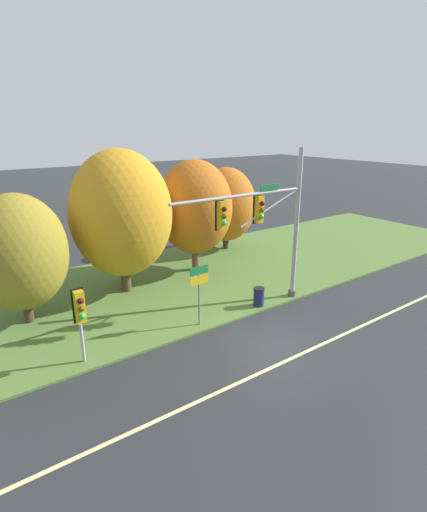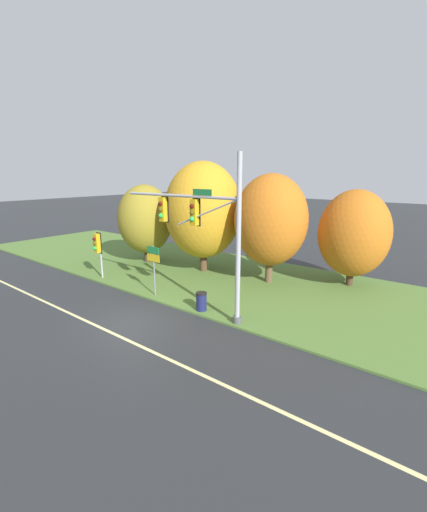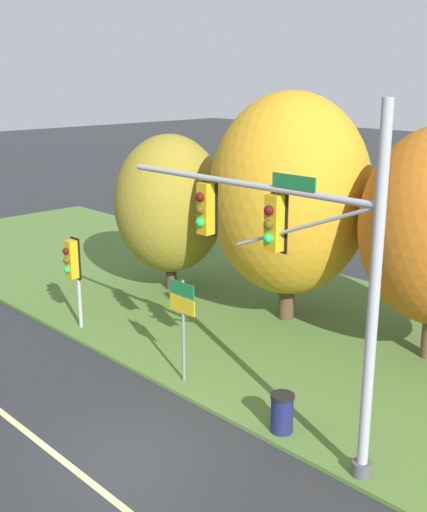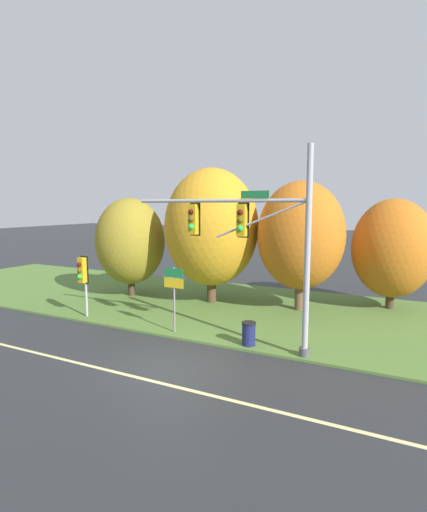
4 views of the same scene
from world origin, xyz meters
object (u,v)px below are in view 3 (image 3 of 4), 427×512
(traffic_signal_mast, at_px, (295,254))
(trash_bin, at_px, (282,413))
(tree_nearest_road, at_px, (170,204))
(route_sign_post, at_px, (183,313))
(tree_left_of_mast, at_px, (290,195))
(pedestrian_signal_near_kerb, at_px, (73,264))

(traffic_signal_mast, relative_size, trash_bin, 8.11)
(traffic_signal_mast, bearing_deg, tree_nearest_road, 153.43)
(traffic_signal_mast, xyz_separation_m, trash_bin, (-0.30, 0.12, -3.86))
(route_sign_post, relative_size, tree_nearest_road, 0.48)
(tree_left_of_mast, height_order, trash_bin, tree_left_of_mast)
(pedestrian_signal_near_kerb, xyz_separation_m, trash_bin, (8.65, -0.00, -1.69))
(pedestrian_signal_near_kerb, distance_m, tree_left_of_mast, 7.24)
(route_sign_post, bearing_deg, traffic_signal_mast, -2.70)
(pedestrian_signal_near_kerb, height_order, trash_bin, pedestrian_signal_near_kerb)
(trash_bin, bearing_deg, pedestrian_signal_near_kerb, 179.98)
(traffic_signal_mast, distance_m, tree_left_of_mast, 7.48)
(route_sign_post, xyz_separation_m, tree_left_of_mast, (-1.05, 5.53, 2.28))
(pedestrian_signal_near_kerb, relative_size, tree_nearest_road, 0.51)
(tree_nearest_road, bearing_deg, pedestrian_signal_near_kerb, -78.83)
(route_sign_post, distance_m, trash_bin, 3.77)
(traffic_signal_mast, bearing_deg, pedestrian_signal_near_kerb, 179.20)
(tree_nearest_road, relative_size, trash_bin, 6.31)
(pedestrian_signal_near_kerb, relative_size, route_sign_post, 1.06)
(traffic_signal_mast, height_order, pedestrian_signal_near_kerb, traffic_signal_mast)
(route_sign_post, bearing_deg, trash_bin, -0.93)
(traffic_signal_mast, height_order, route_sign_post, traffic_signal_mast)
(tree_left_of_mast, bearing_deg, tree_nearest_road, -171.60)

